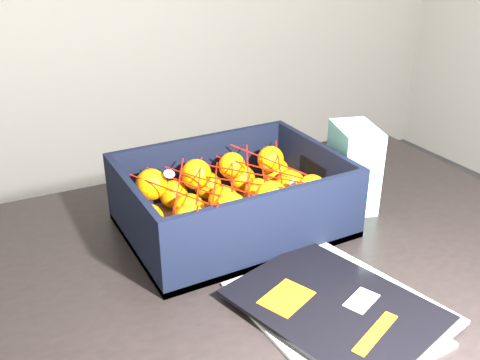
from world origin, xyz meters
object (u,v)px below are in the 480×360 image
table (250,306)px  magazine_stack (336,307)px  retail_carton (353,167)px  produce_crate (232,206)px

table → magazine_stack: bearing=-76.7°
table → retail_carton: (0.27, 0.08, 0.18)m
table → magazine_stack: (0.04, -0.18, 0.11)m
magazine_stack → produce_crate: produce_crate is taller
magazine_stack → retail_carton: retail_carton is taller
magazine_stack → produce_crate: bearing=93.9°
retail_carton → produce_crate: bearing=-170.1°
produce_crate → retail_carton: retail_carton is taller
table → retail_carton: retail_carton is taller
magazine_stack → retail_carton: bearing=47.9°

